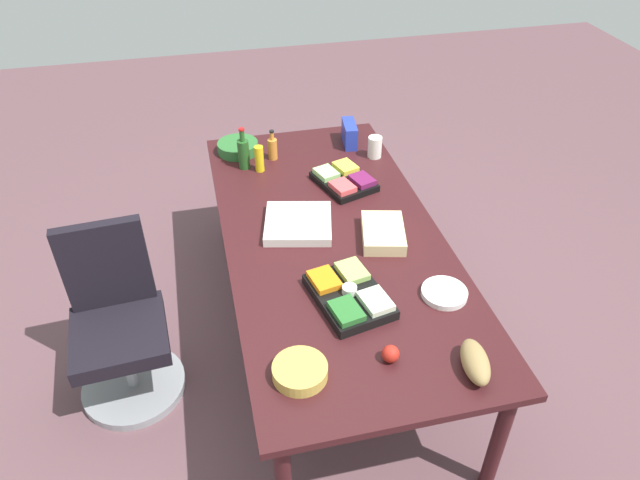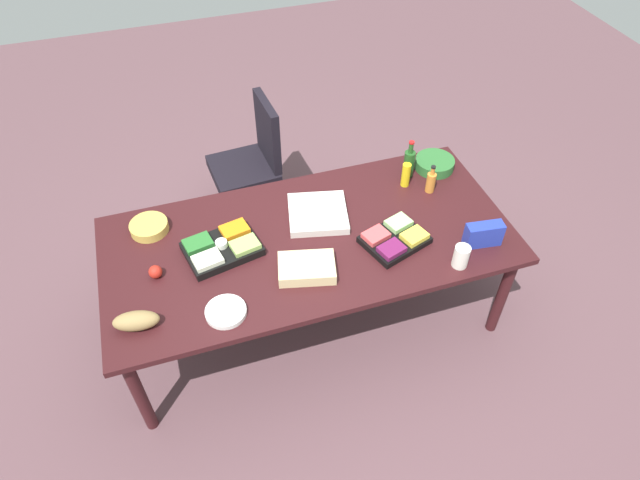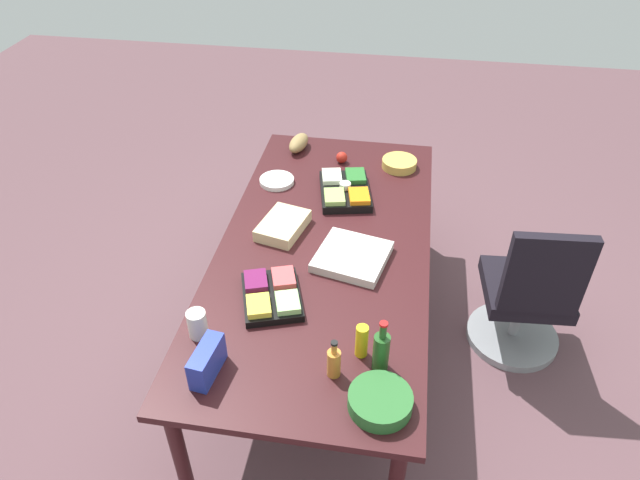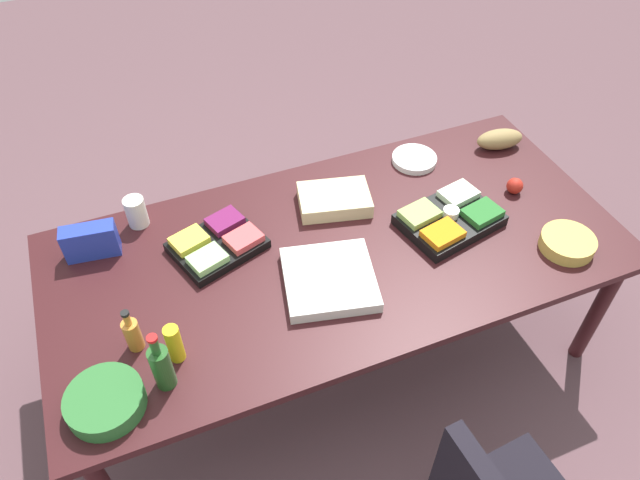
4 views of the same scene
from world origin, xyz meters
The scene contains 17 objects.
ground_plane centered at (0.00, 0.00, 0.00)m, with size 10.00×10.00×0.00m, color brown.
conference_table centered at (0.00, 0.00, 0.69)m, with size 2.46×1.16×0.75m.
office_chair centered at (0.12, -1.18, 0.38)m, with size 0.56×0.56×0.98m.
fruit_platter centered at (-0.48, 0.19, 0.78)m, with size 0.43×0.38×0.07m.
apple_red centered at (0.91, 0.02, 0.79)m, with size 0.08×0.08×0.08m, color #B42419.
pizza_box centered at (-0.11, -0.17, 0.78)m, with size 0.36×0.36×0.05m, color silver.
dressing_bottle centered at (-0.88, -0.18, 0.83)m, with size 0.06×0.06×0.20m.
salad_bowl centered at (-1.02, -0.39, 0.79)m, with size 0.27×0.27×0.07m, color #2D692F.
sheet_cake centered at (0.09, 0.26, 0.79)m, with size 0.32×0.22×0.07m, color beige.
veggie_tray centered at (0.52, -0.05, 0.79)m, with size 0.47×0.38×0.09m.
paper_plate_stack centered at (0.59, 0.40, 0.77)m, with size 0.22×0.22×0.03m, color white.
chip_bag_blue centered at (-0.97, 0.36, 0.83)m, with size 0.22×0.08×0.15m, color #2539AB.
chip_bowl centered at (0.91, -0.36, 0.78)m, with size 0.23×0.23×0.06m, color gold.
mayo_jar centered at (-0.76, 0.47, 0.82)m, with size 0.09×0.09×0.14m, color white.
wine_bottle centered at (-0.81, -0.37, 0.86)m, with size 0.08×0.08×0.27m.
bread_loaf centered at (1.04, 0.34, 0.80)m, with size 0.24×0.11×0.10m, color #967949.
mustard_bottle centered at (-0.75, -0.28, 0.83)m, with size 0.06×0.06×0.17m, color yellow.
Camera 2 is at (0.66, 2.26, 3.13)m, focal length 31.16 mm.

